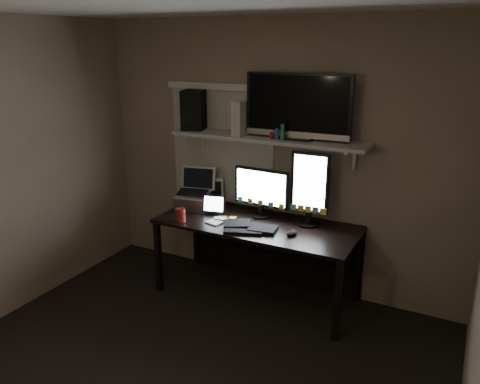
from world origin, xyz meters
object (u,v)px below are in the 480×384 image
Objects in this scene: game_console at (243,118)px; monitor_portrait at (310,189)px; desk at (262,236)px; speaker at (194,110)px; monitor_landscape at (261,193)px; cup at (181,215)px; laptop at (192,190)px; tv at (298,107)px; mouse at (292,233)px; keyboard at (250,227)px; tablet at (215,205)px.

monitor_portrait is at bearing 5.93° from game_console.
speaker is (-0.77, 0.10, 1.11)m from desk.
monitor_landscape reaches higher than cup.
desk is at bearing 32.28° from cup.
desk is 4.70× the size of laptop.
monitor_portrait reaches higher than desk.
game_console is at bearing 179.82° from tv.
tv is at bearing -4.92° from laptop.
monitor_landscape is (-0.03, 0.04, 0.41)m from desk.
mouse is at bearing -98.89° from monitor_portrait.
game_console is (-0.51, -0.02, -0.12)m from tv.
laptop is 0.76m from speaker.
mouse reaches higher than keyboard.
tv is at bearing 10.24° from game_console.
tv reaches higher than monitor_portrait.
tv is at bearing 28.46° from cup.
speaker is (-1.05, 0.01, -0.09)m from tv.
keyboard is (-0.00, -0.26, 0.19)m from desk.
mouse is at bearing -33.83° from speaker.
speaker is at bearing -176.71° from mouse.
game_console is (-0.21, 0.03, 0.67)m from monitor_landscape.
game_console is at bearing 162.87° from desk.
laptop is at bearing -174.00° from tv.
mouse is at bearing -32.37° from desk.
cup is at bearing -87.87° from laptop.
speaker is (-0.15, 0.50, 0.87)m from cup.
monitor_portrait is 0.62m from keyboard.
monitor_landscape reaches higher than keyboard.
monitor_portrait is 0.43m from mouse.
monitor_portrait is 1.16m from laptop.
game_console reaches higher than mouse.
tablet is (-0.87, -0.15, -0.24)m from monitor_portrait.
mouse is at bearing -16.71° from keyboard.
monitor_landscape is 0.37m from keyboard.
game_console is at bearing 176.90° from monitor_portrait.
keyboard is at bearing 12.13° from cup.
laptop is (-0.72, 0.21, 0.18)m from keyboard.
monitor_landscape is 1.40× the size of laptop.
laptop is 1.04× the size of speaker.
keyboard is at bearing -130.17° from tv.
monitor_landscape is 1.45× the size of speaker.
mouse is 0.30× the size of speaker.
laptop is at bearing 144.58° from keyboard.
cup is 0.13× the size of tv.
desk is at bearing -174.53° from monitor_portrait.
speaker is (-1.16, 0.35, 0.91)m from mouse.
monitor_landscape is 0.46m from tablet.
desk is 0.50m from mouse.
tv is (0.72, 0.20, 0.93)m from tablet.
monitor_portrait is 0.91m from tablet.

